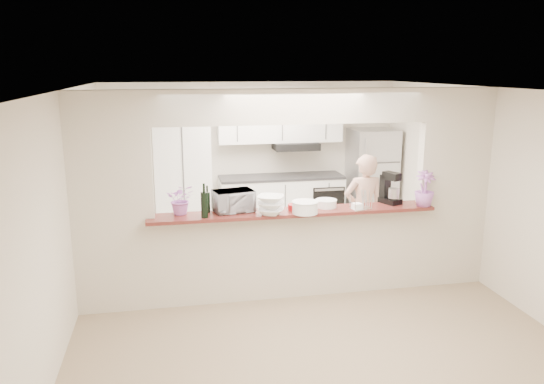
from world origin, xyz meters
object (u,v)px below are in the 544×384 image
object	(u,v)px
refrigerator	(371,178)
stand_mixer	(390,189)
person	(363,211)
toaster_oven	(233,201)

from	to	relation	value
refrigerator	stand_mixer	distance (m)	2.74
refrigerator	stand_mixer	bearing A→B (deg)	-107.28
refrigerator	stand_mixer	size ratio (longest dim) A/B	4.33
refrigerator	person	bearing A→B (deg)	-114.68
stand_mixer	person	distance (m)	0.88
refrigerator	toaster_oven	world-z (taller)	refrigerator
refrigerator	person	distance (m)	2.04
refrigerator	toaster_oven	xyz separation A→B (m)	(-2.75, -2.60, 0.37)
person	stand_mixer	bearing A→B (deg)	90.62
refrigerator	person	xyz separation A→B (m)	(-0.85, -1.85, -0.06)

